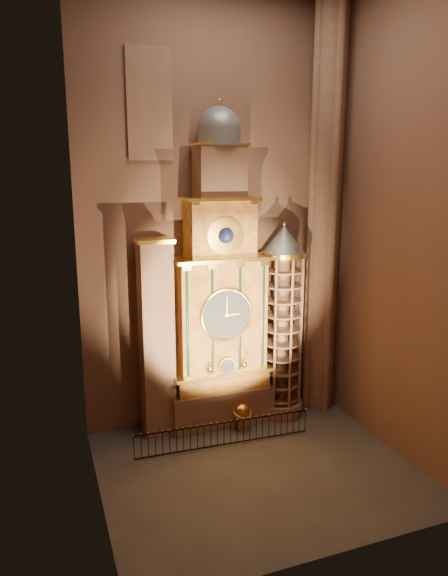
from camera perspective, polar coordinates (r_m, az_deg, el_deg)
name	(u,v)px	position (r m, az deg, el deg)	size (l,w,h in m)	color
floor	(257,468)	(25.07, 3.64, -19.36)	(14.00, 14.00, 0.00)	#383330
wall_back	(213,218)	(26.99, -1.23, 7.76)	(22.00, 22.00, 0.00)	brown
wall_left	(87,236)	(19.64, -15.03, 5.59)	(22.00, 22.00, 0.00)	brown
wall_right	(399,224)	(25.12, 18.87, 6.75)	(22.00, 22.00, 0.00)	brown
astronomical_clock	(220,303)	(26.73, -0.46, -1.69)	(5.60, 2.41, 16.70)	#8C634C
portrait_tower	(157,338)	(26.26, -7.50, -5.53)	(1.80, 1.60, 10.20)	#8C634C
stair_turret	(282,324)	(28.21, 6.45, -3.98)	(2.50, 2.50, 10.80)	#8C634C
gothic_pier	(325,217)	(28.69, 11.15, 7.80)	(2.04, 2.04, 22.00)	#8C634C
stained_glass_window	(150,104)	(26.17, -8.27, 19.56)	(2.20, 0.14, 5.20)	navy
celestial_globe	(242,414)	(27.79, 2.02, -13.86)	(1.24, 1.20, 1.49)	#8C634C
iron_railing	(224,434)	(26.39, 0.01, -15.90)	(8.89, 0.40, 1.24)	black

